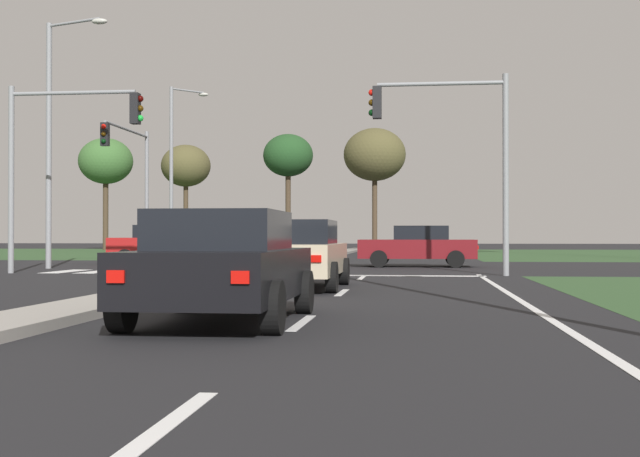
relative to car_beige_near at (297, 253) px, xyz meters
The scene contains 31 objects.
ground_plane 13.38m from the car_beige_near, 100.32° to the left, with size 200.00×200.00×0.00m, color black.
median_island_near 6.37m from the car_beige_near, 112.20° to the right, with size 1.20×22.00×0.14m, color gray.
median_island_far 38.22m from the car_beige_near, 93.59° to the left, with size 1.20×36.00×0.14m, color gray.
lane_dash_near 13.35m from the car_beige_near, 85.24° to the right, with size 0.14×2.00×0.01m, color silver.
lane_dash_second 7.41m from the car_beige_near, 81.36° to the right, with size 0.14×2.00×0.01m, color silver.
lane_dash_third 1.86m from the car_beige_near, 49.23° to the right, with size 0.14×2.00×0.01m, color silver.
lane_dash_fourth 4.90m from the car_beige_near, 76.79° to the left, with size 0.14×2.00×0.01m, color silver.
edge_line_right 6.64m from the car_beige_near, 47.49° to the right, with size 0.14×24.00×0.01m, color silver.
stop_bar_near 6.34m from the car_beige_near, 77.09° to the left, with size 6.40×0.50×0.01m, color silver.
crosswalk_bar_near 11.87m from the car_beige_near, 137.93° to the left, with size 0.70×2.80×0.01m, color silver.
crosswalk_bar_second 11.05m from the car_beige_near, 133.92° to the left, with size 0.70×2.80×0.01m, color silver.
crosswalk_bar_third 10.28m from the car_beige_near, 129.28° to the left, with size 0.70×2.80×0.01m, color silver.
crosswalk_bar_fourth 9.60m from the car_beige_near, 123.94° to the left, with size 0.70×2.80×0.01m, color silver.
crosswalk_bar_fifth 9.01m from the car_beige_near, 117.84° to the left, with size 0.70×2.80×0.01m, color silver.
crosswalk_bar_sixth 8.54m from the car_beige_near, 110.97° to the left, with size 0.70×2.80×0.01m, color silver.
crosswalk_bar_seventh 8.20m from the car_beige_near, 103.41° to the left, with size 0.70×2.80×0.01m, color silver.
car_beige_near is the anchor object (origin of this frame).
car_black_second 7.32m from the car_beige_near, 89.71° to the right, with size 2.05×4.31×1.49m.
car_red_third 16.78m from the car_beige_near, 116.84° to the left, with size 4.56×2.07×1.61m.
car_teal_fourth 35.82m from the car_beige_near, 97.57° to the left, with size 2.01×4.47×1.54m.
car_maroon_fifth 13.81m from the car_beige_near, 78.86° to the left, with size 4.43×2.09×1.55m.
traffic_signal_near_left 11.18m from the car_beige_near, 142.35° to the left, with size 4.36×0.32×5.86m.
traffic_signal_near_right 8.23m from the car_beige_near, 59.86° to the left, with size 4.10×0.32×5.91m.
traffic_signal_far_left 20.65m from the car_beige_near, 119.39° to the left, with size 0.32×5.65×6.08m.
street_lamp_second 14.99m from the car_beige_near, 135.25° to the left, with size 2.56×1.03×8.79m.
street_lamp_third 27.71m from the car_beige_near, 112.15° to the left, with size 1.75×1.70×9.18m.
pedestrian_at_median 23.60m from the car_beige_near, 96.40° to the left, with size 0.34×0.34×1.82m.
treeline_near 54.27m from the car_beige_near, 115.42° to the left, with size 4.49×4.49×9.33m.
treeline_second 52.72m from the car_beige_near, 108.44° to the left, with size 4.12×4.12×8.80m.
treeline_third 47.71m from the car_beige_near, 99.06° to the left, with size 3.94×3.94×9.20m.
treeline_fourth 44.20m from the car_beige_near, 90.63° to the left, with size 4.62×4.62×9.19m.
Camera 1 is at (5.02, -1.41, 1.16)m, focal length 46.91 mm.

